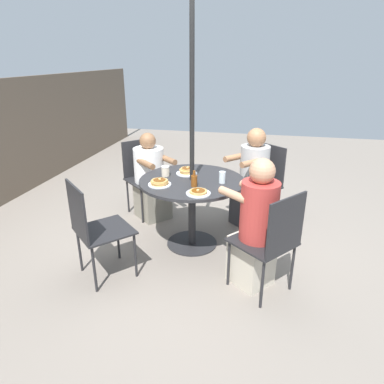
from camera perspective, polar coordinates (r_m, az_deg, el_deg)
The scene contains 16 objects.
ground_plane at distance 3.86m, azimuth 0.00°, elevation -8.57°, with size 12.00×12.00×0.00m, color gray.
patio_table at distance 3.59m, azimuth 0.00°, elevation 0.12°, with size 1.10×1.10×0.76m.
umbrella_pole at distance 3.41m, azimuth 0.00°, elevation 9.50°, with size 0.05×0.05×2.45m, color black.
patio_chair_north at distance 2.93m, azimuth 13.15°, elevation -7.48°, with size 0.65×0.65×0.95m.
diner_north at distance 3.03m, azimuth 10.53°, elevation -6.05°, with size 0.53×0.55×1.19m.
patio_chair_east at distance 4.30m, azimuth 11.66°, elevation 2.18°, with size 0.65×0.65×0.95m.
diner_east at distance 4.17m, azimuth 9.96°, elevation 1.75°, with size 0.58×0.57×1.19m.
patio_chair_south at distance 4.48m, azimuth -8.10°, elevation 3.22°, with size 0.65×0.65×0.95m.
diner_south at distance 4.34m, azimuth -6.89°, elevation 1.93°, with size 0.61×0.62×1.09m.
patio_chair_west at distance 3.18m, azimuth -16.08°, elevation -5.38°, with size 0.65×0.65×0.95m.
pancake_plate_a at distance 3.17m, azimuth 1.05°, elevation -0.05°, with size 0.23×0.23×0.05m.
pancake_plate_b at distance 3.71m, azimuth -0.89°, elevation 3.46°, with size 0.23×0.23×0.08m.
pancake_plate_c at distance 3.40m, azimuth -5.44°, elevation 1.55°, with size 0.23×0.23×0.07m.
syrup_bottle at distance 3.34m, azimuth 0.37°, elevation 1.97°, with size 0.08×0.06×0.16m.
coffee_cup at distance 3.65m, azimuth -4.46°, elevation 3.51°, with size 0.09×0.09×0.11m.
drinking_glass_a at distance 3.44m, azimuth 5.06°, elevation 2.46°, with size 0.07×0.07×0.12m, color silver.
Camera 1 is at (-3.26, -0.72, 1.95)m, focal length 32.00 mm.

